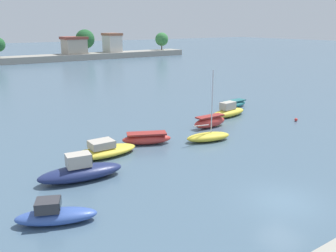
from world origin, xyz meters
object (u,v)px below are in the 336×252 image
Objects in this scene: moored_boat_2 at (103,151)px; moored_boat_3 at (147,139)px; moored_boat_4 at (208,136)px; moored_boat_0 at (55,215)px; moored_boat_6 at (228,111)px; mooring_buoy_1 at (296,120)px; moored_boat_1 at (81,171)px; moored_boat_7 at (234,104)px; moored_boat_5 at (210,122)px.

moored_boat_2 reaches higher than moored_boat_3.
moored_boat_0 is at bearing -145.47° from moored_boat_4.
mooring_buoy_1 is (4.41, -5.57, -0.39)m from moored_boat_6.
moored_boat_1 is at bearing -127.59° from moored_boat_3.
moored_boat_2 is 4.33m from moored_boat_3.
moored_boat_0 is 13.25m from moored_boat_3.
moored_boat_2 is 21.56m from moored_boat_7.
moored_boat_2 is at bearing -146.32° from moored_boat_3.
mooring_buoy_1 is at bearing -4.47° from moored_boat_2.
moored_boat_0 is 0.99× the size of moored_boat_3.
moored_boat_3 is at bearing 171.44° from mooring_buoy_1.
moored_boat_3 is 1.13× the size of moored_boat_5.
moored_boat_0 is 27.78m from mooring_buoy_1.
moored_boat_1 is at bearing -161.56° from moored_boat_7.
moored_boat_7 is at bearing 18.56° from moored_boat_2.
moored_boat_1 reaches higher than moored_boat_6.
moored_boat_1 is 1.13× the size of moored_boat_6.
moored_boat_5 is at bearing -152.81° from moored_boat_7.
moored_boat_5 is 11.26× the size of mooring_buoy_1.
moored_boat_0 is 16.36m from moored_boat_4.
moored_boat_2 is 1.24× the size of moored_boat_3.
moored_boat_0 is 0.85× the size of moored_boat_6.
moored_boat_6 is (16.65, 3.70, 0.09)m from moored_boat_2.
moored_boat_6 reaches higher than moored_boat_5.
moored_boat_1 reaches higher than moored_boat_5.
moored_boat_3 is 17.29m from moored_boat_7.
moored_boat_4 is at bearing -133.23° from moored_boat_5.
moored_boat_5 reaches higher than mooring_buoy_1.
moored_boat_7 is at bearing 30.71° from moored_boat_5.
moored_boat_5 is (7.77, 0.83, 0.10)m from moored_boat_3.
moored_boat_4 reaches higher than moored_boat_6.
moored_boat_5 is 9.91m from moored_boat_7.
moored_boat_6 is at bearing 27.79° from moored_boat_1.
moored_boat_4 reaches higher than moored_boat_5.
moored_boat_6 is (4.60, 2.21, -0.02)m from moored_boat_5.
moored_boat_1 reaches higher than mooring_buoy_1.
moored_boat_7 is (3.85, 2.95, -0.15)m from moored_boat_6.
moored_boat_2 is at bearing 174.95° from mooring_buoy_1.
moored_boat_3 reaches higher than mooring_buoy_1.
moored_boat_5 is at bearing 50.60° from moored_boat_0.
mooring_buoy_1 is (9.01, -3.36, -0.41)m from moored_boat_5.
moored_boat_4 is at bearing 45.18° from moored_boat_0.
moored_boat_5 is (2.91, 3.17, 0.17)m from moored_boat_4.
moored_boat_1 is 20.89m from moored_boat_6.
moored_boat_0 is 20.30m from moored_boat_5.
moored_boat_2 reaches higher than mooring_buoy_1.
moored_boat_5 is at bearing -161.28° from moored_boat_6.
moored_boat_3 reaches higher than moored_boat_7.
moored_boat_0 is 0.75× the size of moored_boat_1.
moored_boat_4 reaches higher than moored_boat_3.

